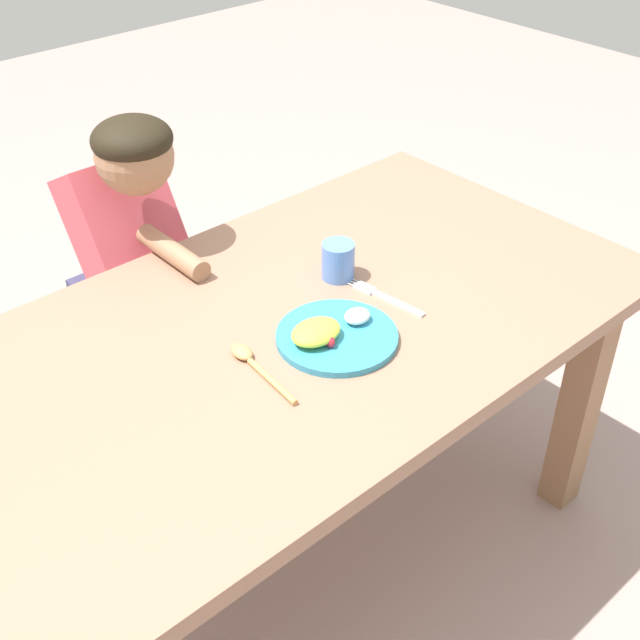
{
  "coord_description": "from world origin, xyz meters",
  "views": [
    {
      "loc": [
        -0.83,
        -1.01,
        1.66
      ],
      "look_at": [
        0.02,
        -0.05,
        0.73
      ],
      "focal_mm": 46.38,
      "sensor_mm": 36.0,
      "label": 1
    }
  ],
  "objects": [
    {
      "name": "ground_plane",
      "position": [
        0.0,
        0.0,
        0.0
      ],
      "size": [
        8.0,
        8.0,
        0.0
      ],
      "primitive_type": "plane",
      "color": "gray"
    },
    {
      "name": "dining_table",
      "position": [
        0.0,
        0.0,
        0.6
      ],
      "size": [
        1.48,
        0.82,
        0.71
      ],
      "color": "#946B55",
      "rests_on": "ground_plane"
    },
    {
      "name": "plate",
      "position": [
        0.02,
        -0.1,
        0.72
      ],
      "size": [
        0.23,
        0.23,
        0.05
      ],
      "color": "teal",
      "rests_on": "dining_table"
    },
    {
      "name": "fork",
      "position": [
        0.19,
        -0.06,
        0.71
      ],
      "size": [
        0.04,
        0.21,
        0.01
      ],
      "rotation": [
        0.0,
        0.0,
        1.69
      ],
      "color": "silver",
      "rests_on": "dining_table"
    },
    {
      "name": "spoon",
      "position": [
        -0.14,
        -0.05,
        0.72
      ],
      "size": [
        0.04,
        0.2,
        0.02
      ],
      "rotation": [
        0.0,
        0.0,
        1.48
      ],
      "color": "tan",
      "rests_on": "dining_table"
    },
    {
      "name": "drinking_cup",
      "position": [
        0.18,
        0.06,
        0.75
      ],
      "size": [
        0.07,
        0.07,
        0.08
      ],
      "primitive_type": "cylinder",
      "color": "#5784D8",
      "rests_on": "dining_table"
    },
    {
      "name": "person",
      "position": [
        -0.05,
        0.56,
        0.53
      ],
      "size": [
        0.22,
        0.46,
        1.0
      ],
      "rotation": [
        0.0,
        0.0,
        3.14
      ],
      "color": "#3B395D",
      "rests_on": "ground_plane"
    }
  ]
}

